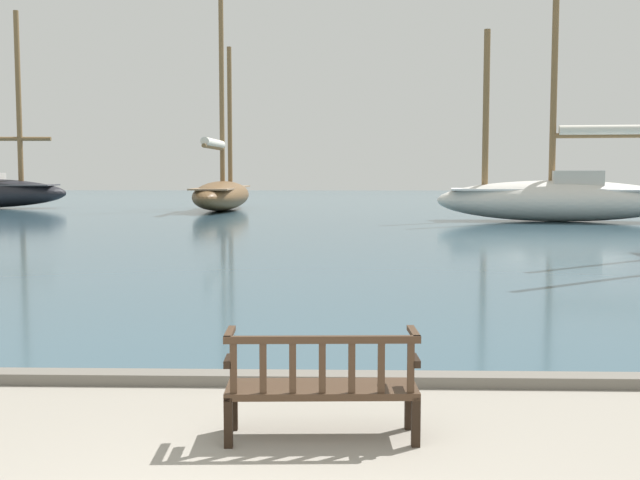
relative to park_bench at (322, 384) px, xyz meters
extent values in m
cube|color=#385666|center=(-0.48, 41.89, -0.43)|extent=(100.00, 80.00, 0.08)
cube|color=slate|center=(-0.48, 1.74, -0.41)|extent=(40.00, 0.30, 0.12)
cube|color=black|center=(-0.78, 0.23, -0.26)|extent=(0.07, 0.07, 0.42)
cube|color=black|center=(0.75, 0.29, -0.26)|extent=(0.07, 0.07, 0.42)
cube|color=black|center=(-0.76, -0.22, -0.26)|extent=(0.07, 0.07, 0.42)
cube|color=black|center=(0.77, -0.16, -0.26)|extent=(0.07, 0.07, 0.42)
cube|color=#422D1E|center=(0.00, 0.04, -0.05)|extent=(1.62, 0.59, 0.06)
cube|color=#422D1E|center=(0.01, -0.18, 0.42)|extent=(1.60, 0.12, 0.06)
cube|color=#422D1E|center=(-0.71, -0.21, 0.19)|extent=(0.06, 0.04, 0.41)
cube|color=#422D1E|center=(-0.47, -0.20, 0.19)|extent=(0.06, 0.04, 0.41)
cube|color=#422D1E|center=(-0.23, -0.19, 0.19)|extent=(0.06, 0.04, 0.41)
cube|color=#422D1E|center=(0.01, -0.18, 0.19)|extent=(0.06, 0.04, 0.41)
cube|color=#422D1E|center=(0.25, -0.17, 0.19)|extent=(0.06, 0.04, 0.41)
cube|color=#422D1E|center=(0.49, -0.16, 0.19)|extent=(0.06, 0.04, 0.41)
cube|color=#422D1E|center=(0.73, -0.15, 0.19)|extent=(0.06, 0.04, 0.41)
cube|color=black|center=(-0.77, -0.09, 0.22)|extent=(0.07, 0.30, 0.06)
cube|color=#422D1E|center=(-0.77, 0.00, 0.43)|extent=(0.08, 0.47, 0.04)
cube|color=black|center=(0.77, -0.02, 0.22)|extent=(0.07, 0.30, 0.06)
cube|color=#422D1E|center=(0.77, 0.07, 0.43)|extent=(0.08, 0.47, 0.04)
ellipsoid|color=brown|center=(-6.50, 37.50, 0.41)|extent=(2.72, 10.71, 1.60)
cube|color=#997A5B|center=(-6.50, 37.50, 0.85)|extent=(2.05, 9.42, 0.08)
cylinder|color=brown|center=(-6.50, 37.76, 6.20)|extent=(0.27, 0.27, 10.63)
cylinder|color=brown|center=(-6.52, 34.88, 2.99)|extent=(0.24, 5.78, 0.21)
cylinder|color=silver|center=(-6.52, 34.88, 3.20)|extent=(0.45, 5.20, 0.43)
cylinder|color=brown|center=(-6.49, 40.70, 4.93)|extent=(0.27, 0.27, 8.09)
cylinder|color=brown|center=(16.04, 36.91, 0.75)|extent=(1.17, 0.30, 0.14)
cylinder|color=brown|center=(-19.23, 39.22, 3.61)|extent=(5.23, 0.40, 0.24)
cylinder|color=brown|center=(-18.40, 39.24, 5.91)|extent=(0.30, 0.30, 9.84)
ellipsoid|color=silver|center=(9.37, 28.07, 0.49)|extent=(10.50, 4.05, 1.76)
cube|color=white|center=(9.37, 28.07, 0.97)|extent=(9.19, 3.21, 0.08)
cube|color=beige|center=(10.13, 27.97, 1.40)|extent=(2.24, 1.76, 0.77)
cylinder|color=brown|center=(9.12, 28.10, 6.05)|extent=(0.27, 0.27, 10.09)
cylinder|color=brown|center=(11.63, 27.77, 3.27)|extent=(5.05, 0.88, 0.22)
cylinder|color=silver|center=(11.63, 27.77, 3.48)|extent=(4.58, 1.03, 0.44)
cylinder|color=brown|center=(6.33, 28.47, 4.41)|extent=(0.27, 0.27, 6.80)
camera|label=1|loc=(0.17, -6.56, 1.78)|focal=45.00mm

